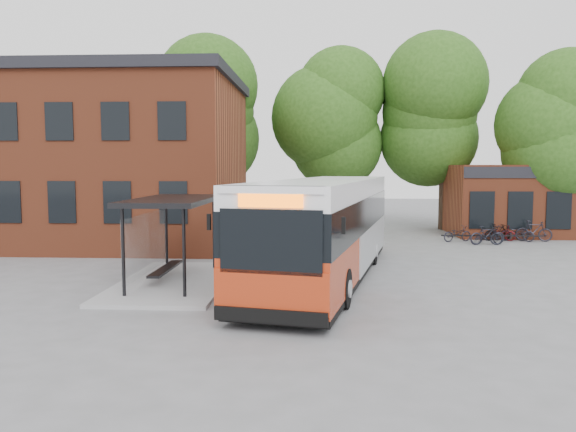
{
  "coord_description": "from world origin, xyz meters",
  "views": [
    {
      "loc": [
        0.27,
        -19.27,
        3.9
      ],
      "look_at": [
        -0.88,
        2.29,
        2.0
      ],
      "focal_mm": 35.0,
      "sensor_mm": 36.0,
      "label": 1
    }
  ],
  "objects_px": {
    "bicycle_5": "(498,232)",
    "bicycle_6": "(518,233)",
    "bicycle_4": "(500,233)",
    "bus_shelter": "(174,241)",
    "bicycle_3": "(486,235)",
    "bicycle_2": "(487,235)",
    "city_bus": "(326,230)",
    "bicycle_7": "(534,231)",
    "bicycle_0": "(457,234)"
  },
  "relations": [
    {
      "from": "city_bus",
      "to": "bicycle_5",
      "type": "bearing_deg",
      "value": 60.87
    },
    {
      "from": "bicycle_3",
      "to": "bicycle_6",
      "type": "xyz_separation_m",
      "value": [
        2.03,
        1.47,
        -0.04
      ]
    },
    {
      "from": "bicycle_0",
      "to": "bicycle_3",
      "type": "xyz_separation_m",
      "value": [
        1.17,
        -1.15,
        0.05
      ]
    },
    {
      "from": "bicycle_2",
      "to": "bicycle_4",
      "type": "distance_m",
      "value": 1.91
    },
    {
      "from": "bus_shelter",
      "to": "bicycle_0",
      "type": "height_order",
      "value": "bus_shelter"
    },
    {
      "from": "bicycle_6",
      "to": "bicycle_5",
      "type": "bearing_deg",
      "value": 99.14
    },
    {
      "from": "bus_shelter",
      "to": "bicycle_4",
      "type": "relative_size",
      "value": 4.46
    },
    {
      "from": "bicycle_3",
      "to": "bicycle_5",
      "type": "distance_m",
      "value": 1.99
    },
    {
      "from": "bus_shelter",
      "to": "bicycle_5",
      "type": "bearing_deg",
      "value": 39.36
    },
    {
      "from": "bicycle_2",
      "to": "bicycle_3",
      "type": "height_order",
      "value": "bicycle_2"
    },
    {
      "from": "bicycle_2",
      "to": "bicycle_4",
      "type": "xyz_separation_m",
      "value": [
        1.12,
        1.55,
        -0.08
      ]
    },
    {
      "from": "bicycle_3",
      "to": "bicycle_5",
      "type": "xyz_separation_m",
      "value": [
        1.07,
        1.67,
        -0.03
      ]
    },
    {
      "from": "bicycle_2",
      "to": "bicycle_3",
      "type": "bearing_deg",
      "value": 129.34
    },
    {
      "from": "city_bus",
      "to": "bicycle_2",
      "type": "bearing_deg",
      "value": 59.58
    },
    {
      "from": "bicycle_5",
      "to": "bicycle_6",
      "type": "relative_size",
      "value": 0.9
    },
    {
      "from": "bicycle_5",
      "to": "bicycle_6",
      "type": "xyz_separation_m",
      "value": [
        0.96,
        -0.21,
        -0.01
      ]
    },
    {
      "from": "city_bus",
      "to": "bicycle_2",
      "type": "relative_size",
      "value": 7.32
    },
    {
      "from": "bus_shelter",
      "to": "city_bus",
      "type": "height_order",
      "value": "city_bus"
    },
    {
      "from": "bus_shelter",
      "to": "bicycle_6",
      "type": "xyz_separation_m",
      "value": [
        15.24,
        11.51,
        -1.01
      ]
    },
    {
      "from": "bus_shelter",
      "to": "bicycle_5",
      "type": "height_order",
      "value": "bus_shelter"
    },
    {
      "from": "bicycle_4",
      "to": "bicycle_5",
      "type": "xyz_separation_m",
      "value": [
        -0.1,
        0.05,
        0.03
      ]
    },
    {
      "from": "bicycle_2",
      "to": "bicycle_3",
      "type": "relative_size",
      "value": 1.18
    },
    {
      "from": "bicycle_6",
      "to": "bicycle_7",
      "type": "distance_m",
      "value": 0.85
    },
    {
      "from": "bicycle_3",
      "to": "bicycle_7",
      "type": "relative_size",
      "value": 0.87
    },
    {
      "from": "bicycle_3",
      "to": "bicycle_4",
      "type": "distance_m",
      "value": 2.01
    },
    {
      "from": "bicycle_2",
      "to": "bicycle_7",
      "type": "xyz_separation_m",
      "value": [
        2.82,
        1.41,
        0.06
      ]
    },
    {
      "from": "bicycle_6",
      "to": "bicycle_3",
      "type": "bearing_deg",
      "value": 147.1
    },
    {
      "from": "bicycle_7",
      "to": "bus_shelter",
      "type": "bearing_deg",
      "value": 139.53
    },
    {
      "from": "bicycle_4",
      "to": "bicycle_7",
      "type": "xyz_separation_m",
      "value": [
        1.7,
        -0.13,
        0.13
      ]
    },
    {
      "from": "bicycle_0",
      "to": "bicycle_2",
      "type": "height_order",
      "value": "bicycle_2"
    },
    {
      "from": "bicycle_3",
      "to": "bicycle_6",
      "type": "relative_size",
      "value": 0.95
    },
    {
      "from": "bus_shelter",
      "to": "city_bus",
      "type": "xyz_separation_m",
      "value": [
        5.05,
        1.04,
        0.28
      ]
    },
    {
      "from": "city_bus",
      "to": "bicycle_5",
      "type": "xyz_separation_m",
      "value": [
        9.23,
        10.67,
        -1.28
      ]
    },
    {
      "from": "bicycle_4",
      "to": "bicycle_6",
      "type": "xyz_separation_m",
      "value": [
        0.86,
        -0.16,
        0.02
      ]
    },
    {
      "from": "bicycle_0",
      "to": "bicycle_4",
      "type": "bearing_deg",
      "value": -99.43
    },
    {
      "from": "bicycle_0",
      "to": "bicycle_6",
      "type": "relative_size",
      "value": 0.97
    },
    {
      "from": "city_bus",
      "to": "bicycle_7",
      "type": "distance_m",
      "value": 15.27
    },
    {
      "from": "city_bus",
      "to": "bicycle_2",
      "type": "distance_m",
      "value": 12.3
    },
    {
      "from": "bicycle_5",
      "to": "bicycle_7",
      "type": "height_order",
      "value": "bicycle_7"
    },
    {
      "from": "bicycle_3",
      "to": "bicycle_6",
      "type": "height_order",
      "value": "bicycle_3"
    },
    {
      "from": "bicycle_2",
      "to": "bicycle_6",
      "type": "height_order",
      "value": "bicycle_2"
    },
    {
      "from": "bicycle_4",
      "to": "bicycle_5",
      "type": "relative_size",
      "value": 1.06
    },
    {
      "from": "bicycle_3",
      "to": "bicycle_5",
      "type": "height_order",
      "value": "bicycle_3"
    },
    {
      "from": "bicycle_0",
      "to": "bicycle_2",
      "type": "bearing_deg",
      "value": -152.15
    },
    {
      "from": "bicycle_0",
      "to": "bicycle_5",
      "type": "distance_m",
      "value": 2.3
    },
    {
      "from": "bicycle_3",
      "to": "bicycle_6",
      "type": "bearing_deg",
      "value": -50.14
    },
    {
      "from": "city_bus",
      "to": "bicycle_6",
      "type": "height_order",
      "value": "city_bus"
    },
    {
      "from": "bicycle_2",
      "to": "bicycle_6",
      "type": "bearing_deg",
      "value": -69.4
    },
    {
      "from": "bus_shelter",
      "to": "bicycle_7",
      "type": "xyz_separation_m",
      "value": [
        16.08,
        11.53,
        -0.91
      ]
    },
    {
      "from": "bus_shelter",
      "to": "bicycle_0",
      "type": "bearing_deg",
      "value": 42.9
    }
  ]
}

